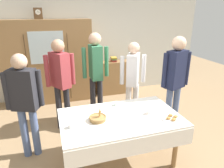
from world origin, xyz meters
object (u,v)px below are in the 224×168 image
at_px(spoon_far_left, 157,102).
at_px(person_behind_table_right, 133,75).
at_px(person_behind_table_left, 25,97).
at_px(bread_basket, 98,118).
at_px(tea_cup_mid_left, 149,112).
at_px(dining_table, 121,124).
at_px(book_stack, 114,59).
at_px(person_beside_shelf, 60,76).
at_px(bookshelf_low, 114,77).
at_px(person_by_cabinet, 175,76).
at_px(spoon_back_edge, 101,108).
at_px(tea_cup_far_right, 71,126).
at_px(wall_cabinet, 49,63).
at_px(spoon_near_left, 155,120).
at_px(tea_cup_near_left, 117,104).
at_px(mantel_clock, 38,13).
at_px(pastry_plate, 172,118).

distance_m(spoon_far_left, person_behind_table_right, 0.81).
bearing_deg(person_behind_table_left, bread_basket, -29.47).
height_order(tea_cup_mid_left, bread_basket, bread_basket).
bearing_deg(dining_table, book_stack, 74.49).
bearing_deg(person_beside_shelf, bread_basket, -72.15).
bearing_deg(bookshelf_low, person_behind_table_right, -94.23).
bearing_deg(spoon_far_left, person_behind_table_right, 97.90).
bearing_deg(person_by_cabinet, spoon_back_edge, -173.82).
height_order(bookshelf_low, tea_cup_mid_left, bookshelf_low).
bearing_deg(bookshelf_low, tea_cup_far_right, -117.85).
distance_m(book_stack, spoon_back_edge, 2.46).
bearing_deg(person_by_cabinet, book_stack, 101.66).
bearing_deg(tea_cup_mid_left, spoon_back_edge, 148.10).
height_order(book_stack, person_behind_table_right, person_behind_table_right).
relative_size(bookshelf_low, bread_basket, 3.87).
bearing_deg(person_by_cabinet, bookshelf_low, 101.66).
distance_m(person_beside_shelf, person_behind_table_right, 1.34).
distance_m(wall_cabinet, person_behind_table_left, 2.07).
bearing_deg(bread_basket, dining_table, -4.68).
relative_size(spoon_far_left, person_beside_shelf, 0.07).
bearing_deg(spoon_far_left, tea_cup_mid_left, -133.36).
height_order(book_stack, bread_basket, book_stack).
xyz_separation_m(spoon_far_left, person_behind_table_left, (-1.99, 0.24, 0.24)).
bearing_deg(spoon_near_left, person_behind_table_left, 155.52).
relative_size(tea_cup_near_left, person_behind_table_left, 0.08).
bearing_deg(bookshelf_low, tea_cup_near_left, -106.52).
distance_m(dining_table, bread_basket, 0.35).
bearing_deg(person_behind_table_right, bread_basket, -131.85).
distance_m(tea_cup_mid_left, spoon_back_edge, 0.72).
bearing_deg(bread_basket, tea_cup_near_left, 42.54).
relative_size(dining_table, person_beside_shelf, 0.99).
relative_size(mantel_clock, spoon_far_left, 2.02).
bearing_deg(tea_cup_mid_left, person_behind_table_right, 79.64).
bearing_deg(person_behind_table_left, book_stack, 46.17).
height_order(tea_cup_mid_left, spoon_near_left, tea_cup_mid_left).
relative_size(pastry_plate, person_behind_table_left, 0.17).
height_order(wall_cabinet, bread_basket, wall_cabinet).
relative_size(tea_cup_near_left, person_by_cabinet, 0.07).
xyz_separation_m(spoon_back_edge, person_behind_table_left, (-1.07, 0.18, 0.24)).
height_order(mantel_clock, person_behind_table_left, mantel_clock).
bearing_deg(mantel_clock, spoon_back_edge, -69.91).
xyz_separation_m(tea_cup_far_right, person_behind_table_left, (-0.57, 0.62, 0.21)).
relative_size(book_stack, tea_cup_near_left, 1.71).
xyz_separation_m(tea_cup_near_left, person_beside_shelf, (-0.78, 0.84, 0.27)).
bearing_deg(person_by_cabinet, mantel_clock, 136.47).
distance_m(bread_basket, spoon_back_edge, 0.37).
bearing_deg(person_behind_table_left, dining_table, -23.74).
distance_m(tea_cup_near_left, person_beside_shelf, 1.18).
relative_size(tea_cup_far_right, spoon_far_left, 1.09).
bearing_deg(spoon_near_left, bookshelf_low, 83.49).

